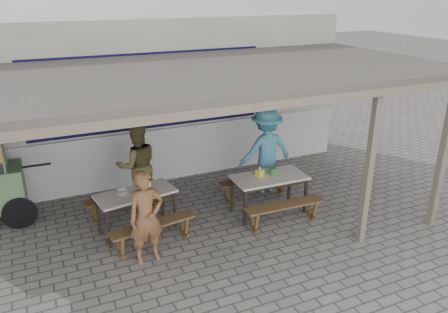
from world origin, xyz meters
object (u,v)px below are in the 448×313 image
patron_street_side (146,217)px  tissue_box (260,173)px  table_right (269,180)px  patron_wall_side (138,165)px  bench_left_wall (123,199)px  patron_right_table (266,150)px  bench_left_street (153,230)px  bench_right_street (284,210)px  donation_box (273,171)px  bench_right_wall (255,183)px  table_left (136,197)px  condiment_bowl (122,191)px  condiment_jar (149,184)px

patron_street_side → tissue_box: 2.48m
table_right → patron_wall_side: 2.56m
bench_left_wall → patron_right_table: 3.06m
bench_left_street → bench_left_wall: bearing=90.0°
patron_wall_side → bench_right_street: bearing=140.9°
tissue_box → donation_box: tissue_box is taller
bench_right_street → patron_wall_side: patron_wall_side is taller
bench_right_wall → bench_left_wall: bearing=173.4°
table_left → patron_wall_side: size_ratio=0.85×
table_right → donation_box: 0.19m
table_left → bench_left_wall: table_left is taller
bench_left_wall → donation_box: 2.89m
table_right → condiment_bowl: (-2.69, 0.44, 0.10)m
table_left → donation_box: size_ratio=8.83×
table_right → bench_right_street: bearing=-90.0°
table_left → bench_right_street: table_left is taller
patron_wall_side → donation_box: patron_wall_side is taller
table_right → tissue_box: tissue_box is taller
bench_left_wall → patron_wall_side: size_ratio=0.87×
bench_left_wall → patron_wall_side: (0.39, 0.31, 0.51)m
bench_right_street → donation_box: bearing=80.9°
bench_right_street → donation_box: size_ratio=9.24×
tissue_box → condiment_bowl: bearing=172.0°
patron_street_side → tissue_box: bearing=12.9°
table_right → table_left: bearing=174.1°
tissue_box → donation_box: bearing=-1.3°
table_left → donation_box: bearing=-15.0°
bench_left_wall → patron_wall_side: 0.72m
bench_left_wall → tissue_box: (2.42, -0.91, 0.48)m
bench_right_street → bench_left_wall: bearing=149.9°
bench_left_wall → condiment_bowl: condiment_bowl is taller
patron_street_side → donation_box: (2.66, 0.70, 0.04)m
bench_left_street → table_right: table_right is taller
patron_wall_side → condiment_bowl: (-0.49, -0.87, -0.07)m
bench_left_street → patron_street_side: bearing=-127.8°
bench_left_street → bench_left_wall: size_ratio=1.00×
bench_right_wall → patron_street_side: bearing=-152.4°
bench_left_street → condiment_jar: (0.18, 0.84, 0.46)m
table_right → condiment_jar: (-2.19, 0.52, 0.12)m
donation_box → bench_left_street: bearing=-171.0°
bench_left_wall → patron_right_table: (3.00, -0.11, 0.57)m
table_right → patron_street_side: (-2.54, -0.62, 0.09)m
bench_right_wall → patron_right_table: 0.75m
bench_left_street → donation_box: 2.56m
bench_left_street → patron_wall_side: (0.18, 1.63, 0.51)m
table_left → condiment_jar: bearing=22.6°
patron_wall_side → tissue_box: size_ratio=13.42×
bench_right_wall → patron_wall_side: size_ratio=0.89×
patron_street_side → table_left: bearing=82.7°
bench_right_street → table_left: bearing=160.8°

